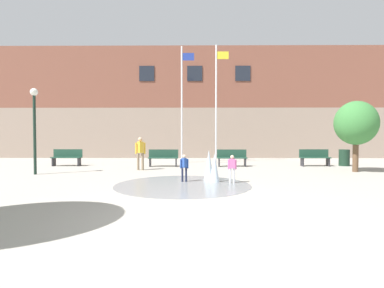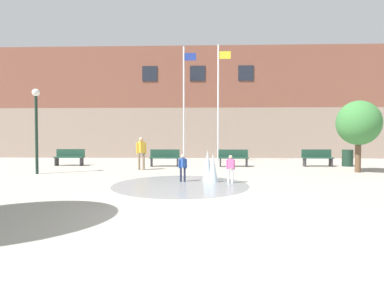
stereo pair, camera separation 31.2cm
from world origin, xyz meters
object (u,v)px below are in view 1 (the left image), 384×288
at_px(flagpole_left, 182,101).
at_px(flagpole_right, 217,100).
at_px(street_tree_near_building, 356,123).
at_px(child_running, 184,166).
at_px(lamp_post_left_lane, 34,118).
at_px(child_with_pink_shirt, 232,167).
at_px(teen_by_trashcan, 140,151).
at_px(park_bench_left_of_flagpoles, 67,157).
at_px(park_bench_far_right, 315,157).
at_px(trash_can, 344,158).
at_px(park_bench_center, 232,158).
at_px(park_bench_under_left_flagpole, 163,158).

distance_m(flagpole_left, flagpole_right, 2.10).
distance_m(flagpole_left, street_tree_near_building, 9.46).
bearing_deg(child_running, lamp_post_left_lane, -140.52).
relative_size(child_with_pink_shirt, lamp_post_left_lane, 0.27).
height_order(child_with_pink_shirt, flagpole_left, flagpole_left).
distance_m(teen_by_trashcan, child_with_pink_shirt, 5.53).
xyz_separation_m(park_bench_left_of_flagpoles, teen_by_trashcan, (4.40, -1.96, 0.45)).
height_order(park_bench_left_of_flagpoles, park_bench_far_right, same).
height_order(teen_by_trashcan, trash_can, teen_by_trashcan).
distance_m(park_bench_left_of_flagpoles, trash_can, 15.25).
bearing_deg(child_with_pink_shirt, teen_by_trashcan, -44.54).
height_order(park_bench_far_right, flagpole_left, flagpole_left).
bearing_deg(child_with_pink_shirt, child_running, -9.20).
height_order(lamp_post_left_lane, trash_can, lamp_post_left_lane).
bearing_deg(park_bench_left_of_flagpoles, flagpole_right, 13.31).
distance_m(park_bench_left_of_flagpoles, flagpole_right, 9.23).
height_order(park_bench_left_of_flagpoles, street_tree_near_building, street_tree_near_building).
bearing_deg(park_bench_center, flagpole_left, 141.29).
height_order(flagpole_left, lamp_post_left_lane, flagpole_left).
xyz_separation_m(park_bench_left_of_flagpoles, child_with_pink_shirt, (8.35, -5.82, 0.10)).
distance_m(flagpole_right, lamp_post_left_lane, 10.01).
bearing_deg(trash_can, park_bench_center, -176.77).
distance_m(park_bench_far_right, flagpole_right, 6.50).
relative_size(park_bench_under_left_flagpole, flagpole_right, 0.22).
bearing_deg(park_bench_under_left_flagpole, child_running, -76.04).
xyz_separation_m(park_bench_left_of_flagpoles, park_bench_far_right, (13.58, -0.00, 0.00)).
xyz_separation_m(flagpole_right, lamp_post_left_lane, (-8.21, -5.56, -1.39)).
height_order(park_bench_left_of_flagpoles, lamp_post_left_lane, lamp_post_left_lane).
height_order(park_bench_left_of_flagpoles, flagpole_right, flagpole_right).
bearing_deg(lamp_post_left_lane, flagpole_right, 34.09).
xyz_separation_m(park_bench_far_right, flagpole_right, (-5.21, 1.98, 3.34)).
distance_m(flagpole_left, lamp_post_left_lane, 8.37).
xyz_separation_m(child_with_pink_shirt, flagpole_right, (0.02, 7.79, 3.24)).
bearing_deg(trash_can, lamp_post_left_lane, -166.25).
distance_m(park_bench_center, park_bench_far_right, 4.55).
bearing_deg(flagpole_left, child_running, -87.16).
height_order(park_bench_under_left_flagpole, child_with_pink_shirt, child_with_pink_shirt).
relative_size(flagpole_left, flagpole_right, 0.99).
bearing_deg(park_bench_far_right, flagpole_left, 164.82).
relative_size(lamp_post_left_lane, street_tree_near_building, 1.14).
bearing_deg(flagpole_right, teen_by_trashcan, -135.24).
height_order(park_bench_under_left_flagpole, lamp_post_left_lane, lamp_post_left_lane).
bearing_deg(park_bench_left_of_flagpoles, lamp_post_left_lane, -87.47).
height_order(park_bench_center, teen_by_trashcan, teen_by_trashcan).
distance_m(park_bench_left_of_flagpoles, teen_by_trashcan, 4.84).
bearing_deg(park_bench_far_right, trash_can, 4.00).
height_order(flagpole_right, lamp_post_left_lane, flagpole_right).
distance_m(park_bench_under_left_flagpole, street_tree_near_building, 9.55).
distance_m(child_with_pink_shirt, flagpole_right, 8.44).
height_order(park_bench_under_left_flagpole, flagpole_left, flagpole_left).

